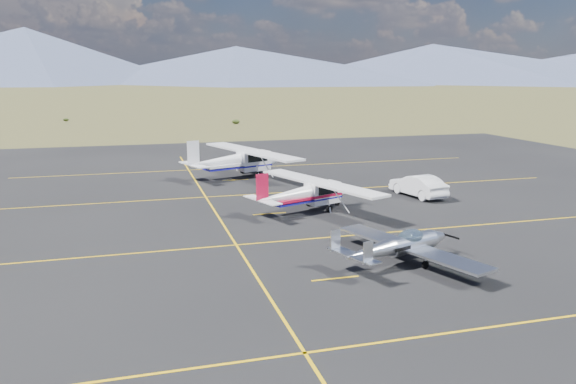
{
  "coord_description": "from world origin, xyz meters",
  "views": [
    {
      "loc": [
        -10.57,
        -23.44,
        8.07
      ],
      "look_at": [
        -2.33,
        5.88,
        1.6
      ],
      "focal_mm": 35.0,
      "sensor_mm": 36.0,
      "label": 1
    }
  ],
  "objects_px": {
    "aircraft_low_wing": "(400,245)",
    "sedan": "(418,185)",
    "aircraft_plain": "(238,160)",
    "aircraft_cessna": "(307,192)"
  },
  "relations": [
    {
      "from": "aircraft_low_wing",
      "to": "sedan",
      "type": "height_order",
      "value": "aircraft_low_wing"
    },
    {
      "from": "aircraft_plain",
      "to": "aircraft_low_wing",
      "type": "bearing_deg",
      "value": -101.81
    },
    {
      "from": "aircraft_low_wing",
      "to": "aircraft_cessna",
      "type": "xyz_separation_m",
      "value": [
        -1.03,
        10.04,
        0.32
      ]
    },
    {
      "from": "aircraft_low_wing",
      "to": "aircraft_cessna",
      "type": "distance_m",
      "value": 10.1
    },
    {
      "from": "aircraft_cessna",
      "to": "sedan",
      "type": "xyz_separation_m",
      "value": [
        8.4,
        1.98,
        -0.42
      ]
    },
    {
      "from": "aircraft_low_wing",
      "to": "sedan",
      "type": "xyz_separation_m",
      "value": [
        7.36,
        12.02,
        -0.1
      ]
    },
    {
      "from": "aircraft_plain",
      "to": "aircraft_cessna",
      "type": "bearing_deg",
      "value": -100.6
    },
    {
      "from": "aircraft_cessna",
      "to": "sedan",
      "type": "bearing_deg",
      "value": -7.3
    },
    {
      "from": "aircraft_plain",
      "to": "sedan",
      "type": "relative_size",
      "value": 2.76
    },
    {
      "from": "aircraft_low_wing",
      "to": "sedan",
      "type": "distance_m",
      "value": 14.1
    }
  ]
}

